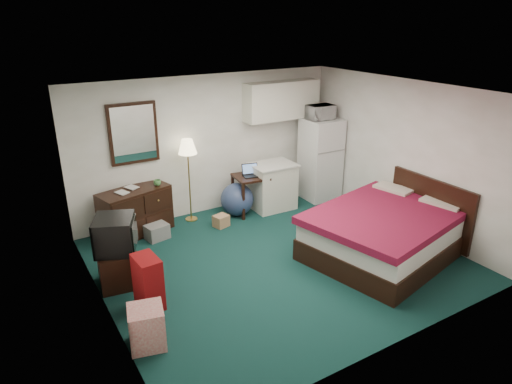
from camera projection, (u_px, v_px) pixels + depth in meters
floor at (277, 260)px, 6.87m from camera, size 5.00×4.50×0.01m
ceiling at (280, 92)px, 5.96m from camera, size 5.00×4.50×0.01m
walls at (278, 182)px, 6.42m from camera, size 5.01×4.51×2.50m
mirror at (133, 133)px, 7.39m from camera, size 0.80×0.06×1.00m
upper_cabinets at (282, 100)px, 8.51m from camera, size 1.50×0.35×0.70m
headboard at (430, 209)px, 7.29m from camera, size 0.06×1.56×1.00m
dresser at (136, 212)px, 7.58m from camera, size 1.24×0.80×0.78m
floor_lamp at (189, 181)px, 7.95m from camera, size 0.39×0.39×1.48m
desk at (251, 194)px, 8.39m from camera, size 0.63×0.63×0.72m
exercise_ball at (237, 199)px, 8.31m from camera, size 0.66×0.66×0.60m
kitchen_counter at (273, 187)px, 8.57m from camera, size 0.79×0.61×0.84m
fridge at (320, 159)px, 8.95m from camera, size 0.68×0.68×1.59m
bed at (385, 234)px, 6.89m from camera, size 2.53×2.16×0.71m
tv_stand at (118, 267)px, 6.18m from camera, size 0.57×0.61×0.50m
suitcase at (148, 282)px, 5.68m from camera, size 0.29×0.44×0.69m
retail_box at (147, 327)px, 5.02m from camera, size 0.46×0.46×0.48m
file_bin at (157, 232)px, 7.48m from camera, size 0.40×0.33×0.25m
cardboard_box_a at (221, 221)px, 7.92m from camera, size 0.29×0.26×0.21m
cardboard_box_b at (269, 204)px, 8.53m from camera, size 0.29×0.33×0.29m
laptop at (252, 171)px, 8.19m from camera, size 0.35×0.30×0.21m
crt_tv at (115, 234)px, 6.03m from camera, size 0.69×0.71×0.47m
microwave at (320, 111)px, 8.57m from camera, size 0.50×0.29×0.33m
book_a at (117, 188)px, 7.20m from camera, size 0.15×0.07×0.22m
book_b at (127, 183)px, 7.40m from camera, size 0.16×0.08×0.22m
mug at (157, 182)px, 7.59m from camera, size 0.14×0.12×0.12m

